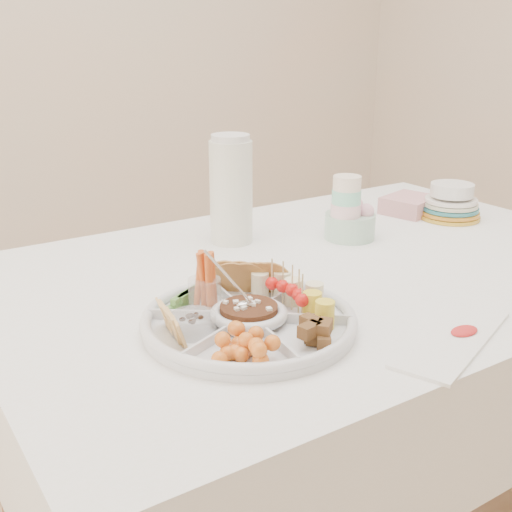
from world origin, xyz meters
TOP-DOWN VIEW (x-y plane):
  - wall_back at (0.00, 2.00)m, footprint 4.00×0.02m
  - dining_table at (0.00, 0.00)m, footprint 1.52×1.02m
  - party_tray at (-0.33, -0.18)m, footprint 0.50×0.50m
  - bean_dip at (-0.33, -0.18)m, footprint 0.14×0.14m
  - tortillas at (-0.25, -0.08)m, footprint 0.14×0.14m
  - carrot_cucumber at (-0.38, -0.07)m, footprint 0.16×0.16m
  - pita_raisins at (-0.46, -0.17)m, footprint 0.14×0.14m
  - cherries at (-0.41, -0.29)m, footprint 0.15×0.15m
  - granola_chunks at (-0.28, -0.30)m, footprint 0.13×0.13m
  - banana_tomato at (-0.20, -0.20)m, footprint 0.15×0.15m
  - cup_stack at (0.15, 0.12)m, footprint 0.10×0.10m
  - thermos at (-0.09, 0.27)m, footprint 0.12×0.12m
  - flower_bowl at (0.18, 0.12)m, footprint 0.15×0.15m
  - napkin_stack at (0.48, 0.21)m, footprint 0.17×0.16m
  - plate_stack at (0.54, 0.11)m, footprint 0.21×0.21m
  - placemat at (-0.05, -0.41)m, footprint 0.34×0.22m

SIDE VIEW (x-z plane):
  - dining_table at x=0.00m, z-range 0.00..0.76m
  - placemat at x=-0.05m, z-range 0.76..0.76m
  - party_tray at x=-0.33m, z-range 0.76..0.80m
  - napkin_stack at x=0.48m, z-range 0.76..0.81m
  - bean_dip at x=-0.33m, z-range 0.77..0.81m
  - cherries at x=-0.41m, z-range 0.77..0.82m
  - granola_chunks at x=-0.28m, z-range 0.77..0.82m
  - tortillas at x=-0.25m, z-range 0.77..0.83m
  - pita_raisins at x=-0.46m, z-range 0.77..0.83m
  - flower_bowl at x=0.18m, z-range 0.76..0.86m
  - plate_stack at x=0.54m, z-range 0.76..0.87m
  - banana_tomato at x=-0.20m, z-range 0.77..0.86m
  - carrot_cucumber at x=-0.38m, z-range 0.77..0.88m
  - cup_stack at x=0.15m, z-range 0.76..0.97m
  - thermos at x=-0.09m, z-range 0.76..1.03m
  - wall_back at x=0.00m, z-range 0.00..2.70m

